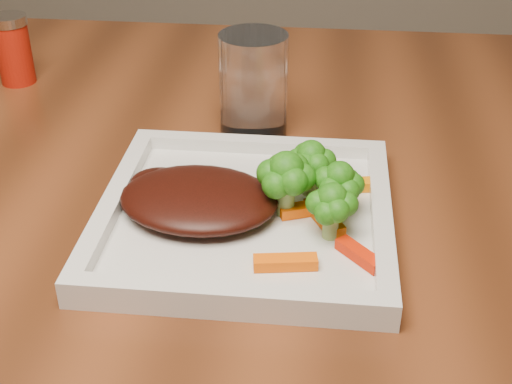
# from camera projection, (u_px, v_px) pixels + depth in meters

# --- Properties ---
(dining_table) EXTENTS (1.60, 0.90, 0.75)m
(dining_table) POSITION_uv_depth(u_px,v_px,m) (18.00, 382.00, 1.00)
(dining_table) COLOR #622F16
(dining_table) RESTS_ON floor
(plate) EXTENTS (0.27, 0.27, 0.01)m
(plate) POSITION_uv_depth(u_px,v_px,m) (245.00, 219.00, 0.67)
(plate) COLOR silver
(plate) RESTS_ON dining_table
(steak) EXTENTS (0.16, 0.13, 0.03)m
(steak) POSITION_uv_depth(u_px,v_px,m) (199.00, 199.00, 0.66)
(steak) COLOR #340C07
(steak) RESTS_ON plate
(broccoli_0) EXTENTS (0.07, 0.07, 0.07)m
(broccoli_0) POSITION_uv_depth(u_px,v_px,m) (311.00, 162.00, 0.68)
(broccoli_0) COLOR #1B7513
(broccoli_0) RESTS_ON plate
(broccoli_1) EXTENTS (0.07, 0.07, 0.06)m
(broccoli_1) POSITION_uv_depth(u_px,v_px,m) (339.00, 184.00, 0.65)
(broccoli_1) COLOR #176210
(broccoli_1) RESTS_ON plate
(broccoli_2) EXTENTS (0.06, 0.06, 0.06)m
(broccoli_2) POSITION_uv_depth(u_px,v_px,m) (332.00, 209.00, 0.62)
(broccoli_2) COLOR #136711
(broccoli_2) RESTS_ON plate
(broccoli_3) EXTENTS (0.07, 0.07, 0.06)m
(broccoli_3) POSITION_uv_depth(u_px,v_px,m) (286.00, 185.00, 0.65)
(broccoli_3) COLOR #326E12
(broccoli_3) RESTS_ON plate
(carrot_0) EXTENTS (0.06, 0.02, 0.01)m
(carrot_0) POSITION_uv_depth(u_px,v_px,m) (285.00, 262.00, 0.60)
(carrot_0) COLOR #F55A04
(carrot_0) RESTS_ON plate
(carrot_1) EXTENTS (0.04, 0.04, 0.01)m
(carrot_1) POSITION_uv_depth(u_px,v_px,m) (359.00, 254.00, 0.61)
(carrot_1) COLOR red
(carrot_1) RESTS_ON plate
(carrot_3) EXTENTS (0.06, 0.02, 0.01)m
(carrot_3) POSITION_uv_depth(u_px,v_px,m) (347.00, 185.00, 0.70)
(carrot_3) COLOR orange
(carrot_3) RESTS_ON plate
(carrot_5) EXTENTS (0.04, 0.06, 0.01)m
(carrot_5) POSITION_uv_depth(u_px,v_px,m) (324.00, 217.00, 0.65)
(carrot_5) COLOR #CB5303
(carrot_5) RESTS_ON plate
(carrot_6) EXTENTS (0.05, 0.03, 0.01)m
(carrot_6) POSITION_uv_depth(u_px,v_px,m) (306.00, 209.00, 0.67)
(carrot_6) COLOR #FF5704
(carrot_6) RESTS_ON plate
(spice_shaker) EXTENTS (0.06, 0.06, 0.09)m
(spice_shaker) POSITION_uv_depth(u_px,v_px,m) (13.00, 50.00, 0.94)
(spice_shaker) COLOR #9F1608
(spice_shaker) RESTS_ON dining_table
(drinking_glass) EXTENTS (0.08, 0.08, 0.12)m
(drinking_glass) POSITION_uv_depth(u_px,v_px,m) (253.00, 86.00, 0.80)
(drinking_glass) COLOR white
(drinking_glass) RESTS_ON dining_table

